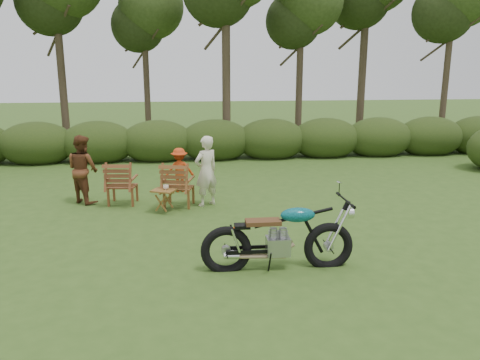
{
  "coord_description": "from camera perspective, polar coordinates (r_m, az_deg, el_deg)",
  "views": [
    {
      "loc": [
        -1.18,
        -7.27,
        3.06
      ],
      "look_at": [
        -0.03,
        1.8,
        0.9
      ],
      "focal_mm": 35.0,
      "sensor_mm": 36.0,
      "label": 1
    }
  ],
  "objects": [
    {
      "name": "tree_line",
      "position": [
        17.1,
        -1.62,
        15.79
      ],
      "size": [
        22.52,
        11.62,
        8.14
      ],
      "color": "#392D1F",
      "rests_on": "ground"
    },
    {
      "name": "motorcycle",
      "position": [
        7.56,
        4.58,
        -10.62
      ],
      "size": [
        2.3,
        0.92,
        1.3
      ],
      "primitive_type": null,
      "rotation": [
        0.0,
        0.0,
        -0.02
      ],
      "color": "#0C949F",
      "rests_on": "ground"
    },
    {
      "name": "cup",
      "position": [
        10.32,
        -9.03,
        -0.86
      ],
      "size": [
        0.14,
        0.14,
        0.1
      ],
      "primitive_type": "imported",
      "rotation": [
        0.0,
        0.0,
        -0.11
      ],
      "color": "beige",
      "rests_on": "side_table"
    },
    {
      "name": "lawn_chair_left",
      "position": [
        11.3,
        -14.01,
        -2.82
      ],
      "size": [
        0.79,
        0.79,
        1.02
      ],
      "primitive_type": null,
      "rotation": [
        0.0,
        0.0,
        3.01
      ],
      "color": "brown",
      "rests_on": "ground"
    },
    {
      "name": "child",
      "position": [
        12.16,
        -7.31,
        -1.4
      ],
      "size": [
        0.76,
        0.46,
        1.14
      ],
      "primitive_type": "imported",
      "rotation": [
        0.0,
        0.0,
        3.2
      ],
      "color": "red",
      "rests_on": "ground"
    },
    {
      "name": "side_table",
      "position": [
        10.38,
        -9.23,
        -2.55
      ],
      "size": [
        0.63,
        0.59,
        0.52
      ],
      "primitive_type": null,
      "rotation": [
        0.0,
        0.0,
        -0.43
      ],
      "color": "brown",
      "rests_on": "ground"
    },
    {
      "name": "ground",
      "position": [
        7.97,
        1.88,
        -9.28
      ],
      "size": [
        80.0,
        80.0,
        0.0
      ],
      "primitive_type": "plane",
      "color": "#314D19",
      "rests_on": "ground"
    },
    {
      "name": "lawn_chair_right",
      "position": [
        10.9,
        -7.41,
        -3.13
      ],
      "size": [
        0.87,
        0.87,
        1.04
      ],
      "primitive_type": null,
      "rotation": [
        0.0,
        0.0,
        2.89
      ],
      "color": "brown",
      "rests_on": "ground"
    },
    {
      "name": "adult_a",
      "position": [
        10.88,
        -4.08,
        -3.09
      ],
      "size": [
        0.71,
        0.64,
        1.62
      ],
      "primitive_type": "imported",
      "rotation": [
        0.0,
        0.0,
        3.7
      ],
      "color": "beige",
      "rests_on": "ground"
    },
    {
      "name": "adult_b",
      "position": [
        11.69,
        -18.32,
        -2.57
      ],
      "size": [
        0.98,
        0.97,
        1.6
      ],
      "primitive_type": "imported",
      "rotation": [
        0.0,
        0.0,
        2.4
      ],
      "color": "#5B301A",
      "rests_on": "ground"
    }
  ]
}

